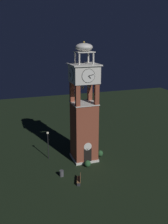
{
  "coord_description": "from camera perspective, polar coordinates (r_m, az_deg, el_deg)",
  "views": [
    {
      "loc": [
        -10.95,
        -32.24,
        17.29
      ],
      "look_at": [
        0.0,
        0.0,
        6.98
      ],
      "focal_mm": 42.17,
      "sensor_mm": 36.0,
      "label": 1
    }
  ],
  "objects": [
    {
      "name": "shrub_behind_bench",
      "position": [
        40.11,
        2.1,
        -8.11
      ],
      "size": [
        1.11,
        1.11,
        0.74
      ],
      "primitive_type": "ellipsoid",
      "color": "#28562D",
      "rests_on": "ground"
    },
    {
      "name": "lamp_post",
      "position": [
        37.38,
        -7.84,
        -6.1
      ],
      "size": [
        0.36,
        0.36,
        4.09
      ],
      "color": "black",
      "rests_on": "ground"
    },
    {
      "name": "shrub_left_of_tower",
      "position": [
        38.73,
        3.53,
        -8.94
      ],
      "size": [
        0.82,
        0.82,
        0.93
      ],
      "primitive_type": "ellipsoid",
      "color": "#28562D",
      "rests_on": "ground"
    },
    {
      "name": "shrub_near_entry",
      "position": [
        35.88,
        0.78,
        -11.13
      ],
      "size": [
        0.85,
        0.85,
        0.92
      ],
      "primitive_type": "ellipsoid",
      "color": "#28562D",
      "rests_on": "ground"
    },
    {
      "name": "ground",
      "position": [
        38.19,
        0.0,
        -10.07
      ],
      "size": [
        80.0,
        80.0,
        0.0
      ],
      "primitive_type": "plane",
      "color": "black"
    },
    {
      "name": "clock_tower",
      "position": [
        35.68,
        0.0,
        -0.52
      ],
      "size": [
        3.73,
        3.73,
        16.27
      ],
      "color": "brown",
      "rests_on": "ground"
    },
    {
      "name": "trash_bin",
      "position": [
        33.89,
        -4.88,
        -13.11
      ],
      "size": [
        0.52,
        0.52,
        0.8
      ],
      "primitive_type": "cylinder",
      "color": "#4C4C51",
      "rests_on": "ground"
    },
    {
      "name": "park_bench",
      "position": [
        32.44,
        -1.02,
        -14.36
      ],
      "size": [
        0.94,
        1.66,
        0.95
      ],
      "color": "brown",
      "rests_on": "ground"
    }
  ]
}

